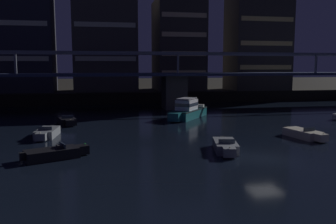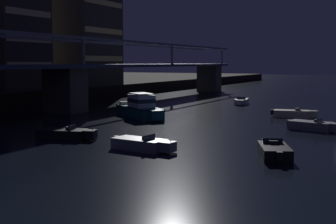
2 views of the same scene
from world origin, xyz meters
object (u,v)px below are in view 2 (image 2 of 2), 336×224
Objects in this scene: speedboat_far_right at (65,134)px; speedboat_far_center at (142,144)px; cabin_cruiser_near_left at (140,108)px; tower_central at (1,26)px; river_bridge at (65,76)px; speedboat_mid_right at (241,101)px; speedboat_near_center at (313,126)px; speedboat_near_right at (274,151)px; speedboat_far_left at (293,114)px; tower_east_tall at (84,17)px.

speedboat_far_center is at bearing -98.92° from speedboat_far_right.
cabin_cruiser_near_left is at bearing 7.70° from speedboat_far_right.
speedboat_far_right is at bearing -126.00° from tower_central.
river_bridge reaches higher than speedboat_mid_right.
river_bridge is 11.73m from cabin_cruiser_near_left.
speedboat_near_center is 1.03× the size of speedboat_near_right.
river_bridge is 19.73× the size of speedboat_mid_right.
river_bridge is 34.51m from speedboat_near_right.
speedboat_near_right is 0.97× the size of speedboat_far_left.
speedboat_far_right is (-23.98, 13.44, 0.00)m from speedboat_far_left.
tower_east_tall is 57.84m from speedboat_near_right.
tower_east_tall reaches higher than speedboat_mid_right.
speedboat_mid_right is (21.33, -5.12, -0.64)m from cabin_cruiser_near_left.
speedboat_mid_right is at bearing -89.37° from tower_east_tall.
speedboat_far_left is 25.82m from speedboat_far_center.
speedboat_near_center and speedboat_mid_right have the same top height.
tower_central reaches higher than speedboat_far_center.
speedboat_far_left is (-12.95, -39.22, -13.73)m from tower_east_tall.
speedboat_mid_right is (20.84, -16.30, -4.18)m from river_bridge.
tower_east_tall reaches higher than speedboat_far_center.
speedboat_far_center is 1.01× the size of speedboat_far_right.
speedboat_mid_right is (22.90, 14.27, 0.00)m from speedboat_near_center.
speedboat_far_left and speedboat_far_center have the same top height.
speedboat_near_center is (-2.06, -30.56, -4.18)m from river_bridge.
speedboat_near_right is (-15.86, -30.36, -4.18)m from river_bridge.
tower_east_tall is 31.86m from speedboat_mid_right.
speedboat_near_right is at bearing -128.68° from cabin_cruiser_near_left.
cabin_cruiser_near_left is 1.65× the size of speedboat_near_center.
speedboat_near_right and speedboat_far_right have the same top height.
river_bridge is 19.77× the size of speedboat_near_center.
speedboat_far_left is at bearing 8.73° from speedboat_near_right.
tower_east_tall is at bearing 34.91° from speedboat_far_right.
tower_central is 50.54m from speedboat_near_right.
tower_central reaches higher than speedboat_far_right.
speedboat_mid_right is at bearing 38.28° from speedboat_far_left.
cabin_cruiser_near_left reaches higher than speedboat_far_center.
cabin_cruiser_near_left is at bearing 85.38° from speedboat_near_center.
tower_east_tall reaches higher than river_bridge.
tower_east_tall is 34.22m from cabin_cruiser_near_left.
speedboat_mid_right is at bearing -4.56° from speedboat_far_right.
speedboat_near_right and speedboat_mid_right have the same top height.
tower_central is at bearing 66.25° from speedboat_near_right.
cabin_cruiser_near_left reaches higher than speedboat_far_right.
speedboat_near_right is at bearing 179.17° from speedboat_near_center.
speedboat_far_left is at bearing -74.21° from river_bridge.
tower_east_tall reaches higher than speedboat_near_right.
speedboat_mid_right is at bearing -61.53° from tower_central.
tower_east_tall is 4.62× the size of speedboat_far_center.
speedboat_far_right is at bearing 175.44° from speedboat_mid_right.
tower_central is at bearing 80.18° from cabin_cruiser_near_left.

